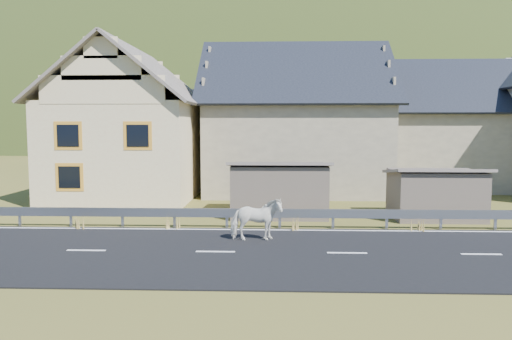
{
  "coord_description": "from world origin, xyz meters",
  "views": [
    {
      "loc": [
        -2.19,
        -14.87,
        3.93
      ],
      "look_at": [
        -2.89,
        3.52,
        2.23
      ],
      "focal_mm": 35.0,
      "sensor_mm": 36.0,
      "label": 1
    }
  ],
  "objects": [
    {
      "name": "road",
      "position": [
        0.0,
        0.0,
        0.02
      ],
      "size": [
        60.0,
        7.0,
        0.04
      ],
      "primitive_type": "cube",
      "color": "black",
      "rests_on": "ground"
    },
    {
      "name": "guardrail",
      "position": [
        -0.0,
        3.68,
        0.56
      ],
      "size": [
        28.1,
        0.09,
        0.75
      ],
      "color": "#93969B",
      "rests_on": "ground"
    },
    {
      "name": "mountain",
      "position": [
        5.0,
        180.0,
        -20.0
      ],
      "size": [
        440.0,
        280.0,
        260.0
      ],
      "primitive_type": "ellipsoid",
      "color": "#263812",
      "rests_on": "ground"
    },
    {
      "name": "shed_left",
      "position": [
        -2.0,
        6.5,
        1.1
      ],
      "size": [
        4.3,
        3.3,
        2.4
      ],
      "primitive_type": "cube",
      "color": "#6A5C4D",
      "rests_on": "ground"
    },
    {
      "name": "house_stone_a",
      "position": [
        -1.0,
        15.0,
        4.63
      ],
      "size": [
        10.8,
        9.8,
        8.9
      ],
      "color": "tan",
      "rests_on": "ground"
    },
    {
      "name": "house_stone_b",
      "position": [
        9.0,
        17.0,
        4.24
      ],
      "size": [
        9.8,
        8.8,
        8.1
      ],
      "color": "tan",
      "rests_on": "ground"
    },
    {
      "name": "house_cream",
      "position": [
        -10.0,
        12.0,
        4.36
      ],
      "size": [
        7.8,
        9.8,
        8.3
      ],
      "color": "beige",
      "rests_on": "ground"
    },
    {
      "name": "shed_right",
      "position": [
        4.5,
        6.0,
        1.0
      ],
      "size": [
        3.8,
        2.9,
        2.2
      ],
      "primitive_type": "cube",
      "color": "#6A5C4D",
      "rests_on": "ground"
    },
    {
      "name": "ground",
      "position": [
        0.0,
        0.0,
        0.0
      ],
      "size": [
        160.0,
        160.0,
        0.0
      ],
      "primitive_type": "plane",
      "color": "#3F4217",
      "rests_on": "ground"
    },
    {
      "name": "lane_markings",
      "position": [
        0.0,
        0.0,
        0.04
      ],
      "size": [
        60.0,
        6.6,
        0.01
      ],
      "primitive_type": "cube",
      "color": "silver",
      "rests_on": "road"
    },
    {
      "name": "conifer_patch",
      "position": [
        -55.0,
        110.0,
        6.0
      ],
      "size": [
        76.0,
        50.0,
        28.0
      ],
      "primitive_type": "ellipsoid",
      "color": "black",
      "rests_on": "ground"
    },
    {
      "name": "horse",
      "position": [
        -2.81,
        1.54,
        0.76
      ],
      "size": [
        0.95,
        1.78,
        1.44
      ],
      "primitive_type": "imported",
      "rotation": [
        0.0,
        0.0,
        1.67
      ],
      "color": "silver",
      "rests_on": "road"
    }
  ]
}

